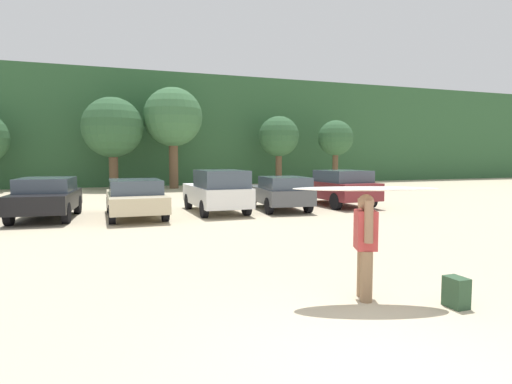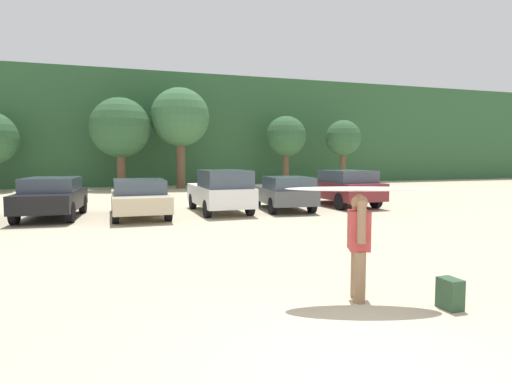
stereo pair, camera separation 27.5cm
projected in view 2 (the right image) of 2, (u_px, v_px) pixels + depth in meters
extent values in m
plane|color=#C1B293|center=(370.00, 372.00, 4.53)|extent=(120.00, 120.00, 0.00)
cube|color=#2D5633|center=(135.00, 133.00, 37.65)|extent=(108.00, 12.00, 8.47)
cylinder|color=brown|center=(121.00, 171.00, 29.17)|extent=(0.58, 0.58, 2.42)
sphere|color=#2D5633|center=(120.00, 128.00, 28.94)|extent=(3.95, 3.95, 3.95)
cylinder|color=brown|center=(181.00, 165.00, 30.31)|extent=(0.62, 0.62, 3.19)
sphere|color=#38663D|center=(180.00, 117.00, 30.04)|extent=(4.00, 4.00, 4.00)
cylinder|color=brown|center=(286.00, 170.00, 33.17)|extent=(0.48, 0.48, 2.42)
sphere|color=#2D5633|center=(286.00, 136.00, 32.97)|extent=(3.03, 3.03, 3.03)
cylinder|color=brown|center=(343.00, 169.00, 33.92)|extent=(0.44, 0.44, 2.47)
sphere|color=#2D5633|center=(343.00, 138.00, 33.73)|extent=(2.71, 2.71, 2.71)
cube|color=black|center=(51.00, 200.00, 15.69)|extent=(2.31, 4.15, 0.61)
cube|color=#3F4C5B|center=(52.00, 184.00, 15.79)|extent=(1.97, 2.38, 0.49)
cylinder|color=black|center=(35.00, 205.00, 16.80)|extent=(0.29, 0.72, 0.71)
cylinder|color=black|center=(83.00, 204.00, 17.18)|extent=(0.29, 0.72, 0.71)
cylinder|color=black|center=(14.00, 214.00, 14.26)|extent=(0.29, 0.72, 0.71)
cylinder|color=black|center=(70.00, 212.00, 14.64)|extent=(0.29, 0.72, 0.71)
cube|color=beige|center=(139.00, 200.00, 16.18)|extent=(1.97, 4.55, 0.56)
cube|color=#3F4C5B|center=(139.00, 186.00, 16.03)|extent=(1.79, 2.30, 0.50)
cylinder|color=black|center=(114.00, 205.00, 17.34)|extent=(0.23, 0.63, 0.63)
cylinder|color=black|center=(159.00, 203.00, 17.89)|extent=(0.23, 0.63, 0.63)
cylinder|color=black|center=(115.00, 214.00, 14.52)|extent=(0.23, 0.63, 0.63)
cylinder|color=black|center=(168.00, 212.00, 15.06)|extent=(0.23, 0.63, 0.63)
cube|color=white|center=(220.00, 195.00, 17.45)|extent=(1.81, 4.21, 0.72)
cube|color=#3F4C5B|center=(225.00, 179.00, 16.63)|extent=(1.67, 2.23, 0.65)
cylinder|color=black|center=(193.00, 201.00, 18.53)|extent=(0.22, 0.65, 0.64)
cylinder|color=black|center=(230.00, 200.00, 19.06)|extent=(0.22, 0.65, 0.64)
cylinder|color=black|center=(207.00, 209.00, 15.91)|extent=(0.22, 0.65, 0.64)
cylinder|color=black|center=(250.00, 207.00, 16.44)|extent=(0.22, 0.65, 0.64)
cube|color=#4C4F54|center=(283.00, 195.00, 18.26)|extent=(2.18, 4.15, 0.60)
cube|color=#3F4C5B|center=(288.00, 183.00, 17.47)|extent=(1.84, 2.28, 0.48)
cylinder|color=black|center=(257.00, 199.00, 19.38)|extent=(0.29, 0.67, 0.65)
cylinder|color=black|center=(291.00, 199.00, 19.74)|extent=(0.29, 0.67, 0.65)
cylinder|color=black|center=(273.00, 206.00, 16.83)|extent=(0.29, 0.67, 0.65)
cylinder|color=black|center=(312.00, 205.00, 17.19)|extent=(0.29, 0.67, 0.65)
cube|color=maroon|center=(340.00, 189.00, 19.82)|extent=(2.06, 4.61, 0.74)
cube|color=#3F4C5B|center=(348.00, 176.00, 19.17)|extent=(1.84, 2.23, 0.51)
cylinder|color=black|center=(307.00, 195.00, 20.95)|extent=(0.24, 0.71, 0.71)
cylinder|color=black|center=(339.00, 194.00, 21.56)|extent=(0.24, 0.71, 0.71)
cylinder|color=black|center=(340.00, 202.00, 18.14)|extent=(0.24, 0.71, 0.71)
cylinder|color=black|center=(376.00, 200.00, 18.75)|extent=(0.24, 0.71, 0.71)
cylinder|color=#8C6B4C|center=(360.00, 277.00, 6.67)|extent=(0.18, 0.18, 0.79)
cylinder|color=#8C6B4C|center=(357.00, 272.00, 6.95)|extent=(0.18, 0.18, 0.79)
cube|color=#B23838|center=(359.00, 230.00, 6.75)|extent=(0.44, 0.49, 0.60)
sphere|color=#8C664C|center=(359.00, 203.00, 6.71)|extent=(0.25, 0.25, 0.25)
cylinder|color=#8C664C|center=(362.00, 222.00, 6.52)|extent=(0.19, 0.21, 0.64)
cylinder|color=#8C664C|center=(357.00, 218.00, 6.96)|extent=(0.27, 0.40, 0.64)
ellipsoid|color=white|center=(359.00, 189.00, 6.63)|extent=(2.31, 1.34, 0.09)
cube|color=#2D4C33|center=(450.00, 294.00, 6.40)|extent=(0.24, 0.34, 0.45)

